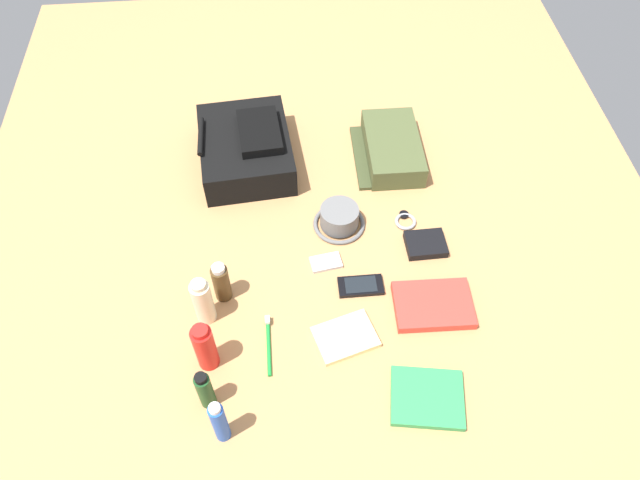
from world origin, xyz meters
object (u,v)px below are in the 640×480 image
cologne_bottle (221,282)px  notepad (345,337)px  sunscreen_spray (205,347)px  toothbrush (268,342)px  paperback_novel (427,398)px  cell_phone (361,286)px  lotion_bottle (203,301)px  wallet (426,244)px  shampoo_bottle (205,390)px  toiletry_pouch (391,148)px  deodorant_spray (219,422)px  travel_guidebook (433,305)px  media_player (326,262)px  bucket_hat (339,219)px  backpack (246,148)px  wristwatch (405,221)px

cologne_bottle → notepad: (-0.16, -0.30, -0.05)m
sunscreen_spray → toothbrush: sunscreen_spray is taller
paperback_novel → cell_phone: bearing=19.3°
lotion_bottle → wallet: (0.17, -0.61, -0.06)m
shampoo_bottle → sunscreen_spray: bearing=0.5°
toiletry_pouch → cologne_bottle: size_ratio=2.20×
deodorant_spray → travel_guidebook: deodorant_spray is taller
notepad → lotion_bottle: bearing=58.1°
toiletry_pouch → deodorant_spray: (-0.85, 0.52, 0.04)m
cell_phone → toiletry_pouch: bearing=-18.2°
cell_phone → wallet: bearing=-59.3°
paperback_novel → toothbrush: bearing=63.5°
sunscreen_spray → paperback_novel: 0.54m
cologne_bottle → cell_phone: cologne_bottle is taller
wallet → media_player: bearing=95.0°
toiletry_pouch → travel_guidebook: toiletry_pouch is taller
notepad → bucket_hat: bearing=-20.4°
backpack → toiletry_pouch: backpack is taller
toothbrush → cell_phone: bearing=-60.3°
deodorant_spray → notepad: bearing=-54.3°
paperback_novel → lotion_bottle: bearing=62.4°
cell_phone → media_player: 0.12m
deodorant_spray → cell_phone: bearing=-44.6°
wristwatch → sunscreen_spray: bearing=125.3°
lotion_bottle → cologne_bottle: (0.06, -0.04, -0.01)m
lotion_bottle → cell_phone: size_ratio=1.29×
paperback_novel → cell_phone: size_ratio=1.60×
bucket_hat → wristwatch: (-0.01, -0.19, -0.02)m
toiletry_pouch → cologne_bottle: (-0.47, 0.52, 0.03)m
paperback_novel → cell_phone: (0.33, 0.11, -0.00)m
sunscreen_spray → deodorant_spray: bearing=-169.0°
backpack → shampoo_bottle: (-0.79, 0.11, 0.01)m
deodorant_spray → shampoo_bottle: 0.09m
sunscreen_spray → lotion_bottle: (0.13, 0.01, -0.00)m
bucket_hat → wristwatch: bucket_hat is taller
wristwatch → media_player: bearing=117.5°
media_player → toothbrush: size_ratio=0.55×
bucket_hat → deodorant_spray: bearing=150.7°
paperback_novel → backpack: bearing=26.1°
shampoo_bottle → wristwatch: shampoo_bottle is taller
cologne_bottle → travel_guidebook: cologne_bottle is taller
toiletry_pouch → cell_phone: size_ratio=2.39×
backpack → paperback_novel: 0.92m
cologne_bottle → paperback_novel: (-0.33, -0.48, -0.05)m
wallet → notepad: size_ratio=0.73×
toiletry_pouch → wallet: 0.37m
lotion_bottle → wristwatch: 0.63m
bucket_hat → cell_phone: bearing=-171.1°
notepad → cologne_bottle: bearing=46.2°
bucket_hat → notepad: 0.37m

